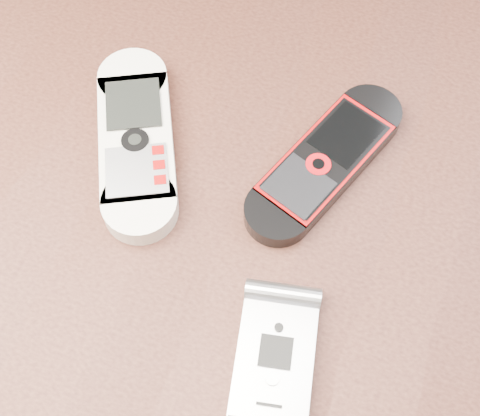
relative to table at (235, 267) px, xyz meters
name	(u,v)px	position (x,y,z in m)	size (l,w,h in m)	color
ground	(237,410)	(0.00, 0.00, -0.64)	(4.00, 4.00, 0.00)	#472B19
table	(235,267)	(0.00, 0.00, 0.00)	(1.20, 0.80, 0.75)	black
nokia_white	(136,140)	(-0.09, 0.03, 0.12)	(0.06, 0.17, 0.02)	white
nokia_black_red	(325,161)	(0.05, 0.06, 0.11)	(0.05, 0.17, 0.02)	black
motorola_razr	(275,359)	(0.06, -0.10, 0.11)	(0.05, 0.10, 0.02)	silver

